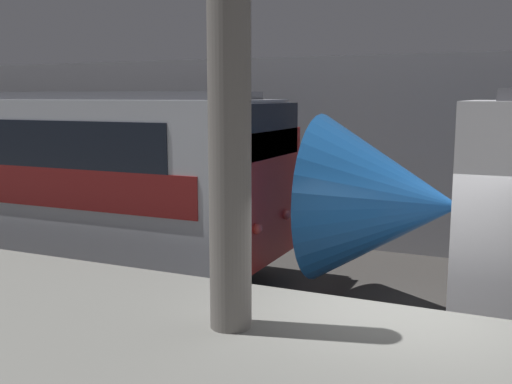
{
  "coord_description": "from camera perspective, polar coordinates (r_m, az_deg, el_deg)",
  "views": [
    {
      "loc": [
        1.1,
        -6.56,
        3.46
      ],
      "look_at": [
        -2.3,
        1.07,
        2.12
      ],
      "focal_mm": 42.0,
      "sensor_mm": 36.0,
      "label": 1
    }
  ],
  "objects": [
    {
      "name": "support_pillar_near",
      "position": [
        5.83,
        -2.53,
        6.76
      ],
      "size": [
        0.42,
        0.42,
        4.17
      ],
      "color": "slate",
      "rests_on": "platform"
    },
    {
      "name": "station_rear_barrier",
      "position": [
        13.33,
        19.18,
        3.09
      ],
      "size": [
        50.0,
        0.15,
        4.35
      ],
      "color": "#939399",
      "rests_on": "ground"
    }
  ]
}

